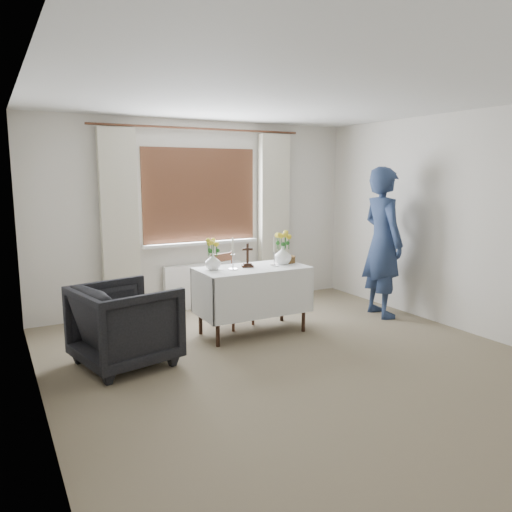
{
  "coord_description": "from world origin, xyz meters",
  "views": [
    {
      "loc": [
        -2.53,
        -3.77,
        1.8
      ],
      "look_at": [
        -0.01,
        0.9,
        0.93
      ],
      "focal_mm": 35.0,
      "sensor_mm": 36.0,
      "label": 1
    }
  ],
  "objects": [
    {
      "name": "wicker_basket",
      "position": [
        0.56,
        1.19,
        0.8
      ],
      "size": [
        0.23,
        0.23,
        0.08
      ],
      "primitive_type": "cylinder",
      "rotation": [
        0.0,
        0.0,
        -0.17
      ],
      "color": "brown",
      "rests_on": "altar_table"
    },
    {
      "name": "armchair",
      "position": [
        -1.45,
        0.82,
        0.39
      ],
      "size": [
        1.03,
        1.01,
        0.78
      ],
      "primitive_type": "imported",
      "rotation": [
        0.0,
        0.0,
        1.79
      ],
      "color": "black",
      "rests_on": "ground"
    },
    {
      "name": "radiator",
      "position": [
        0.0,
        2.42,
        0.3
      ],
      "size": [
        1.1,
        0.1,
        0.6
      ],
      "primitive_type": "cube",
      "color": "white",
      "rests_on": "ground"
    },
    {
      "name": "candlestick_left",
      "position": [
        -0.19,
        1.09,
        0.94
      ],
      "size": [
        0.12,
        0.12,
        0.35
      ],
      "primitive_type": null,
      "rotation": [
        0.0,
        0.0,
        0.22
      ],
      "color": "white",
      "rests_on": "altar_table"
    },
    {
      "name": "person",
      "position": [
        1.85,
        0.97,
        0.95
      ],
      "size": [
        0.55,
        0.75,
        1.89
      ],
      "primitive_type": "imported",
      "rotation": [
        0.0,
        0.0,
        1.42
      ],
      "color": "navy",
      "rests_on": "ground"
    },
    {
      "name": "flower_vase_right",
      "position": [
        0.46,
        1.11,
        0.87
      ],
      "size": [
        0.21,
        0.21,
        0.21
      ],
      "primitive_type": "imported",
      "rotation": [
        0.0,
        0.0,
        0.03
      ],
      "color": "white",
      "rests_on": "altar_table"
    },
    {
      "name": "flower_vase_left",
      "position": [
        -0.39,
        1.19,
        0.85
      ],
      "size": [
        0.22,
        0.22,
        0.18
      ],
      "primitive_type": "imported",
      "rotation": [
        0.0,
        0.0,
        -0.32
      ],
      "color": "white",
      "rests_on": "altar_table"
    },
    {
      "name": "wooden_chair",
      "position": [
        -0.01,
        1.47,
        0.43
      ],
      "size": [
        0.51,
        0.51,
        0.87
      ],
      "primitive_type": null,
      "rotation": [
        0.0,
        0.0,
        0.35
      ],
      "color": "#54301D",
      "rests_on": "ground"
    },
    {
      "name": "ground",
      "position": [
        0.0,
        0.0,
        0.0
      ],
      "size": [
        5.0,
        5.0,
        0.0
      ],
      "primitive_type": "plane",
      "color": "#826F5A",
      "rests_on": "ground"
    },
    {
      "name": "wooden_cross",
      "position": [
        0.02,
        1.14,
        0.9
      ],
      "size": [
        0.15,
        0.13,
        0.27
      ],
      "primitive_type": null,
      "rotation": [
        0.0,
        0.0,
        -0.32
      ],
      "color": "black",
      "rests_on": "altar_table"
    },
    {
      "name": "altar_table",
      "position": [
        0.06,
        1.1,
        0.38
      ],
      "size": [
        1.24,
        0.64,
        0.76
      ],
      "primitive_type": "cube",
      "color": "white",
      "rests_on": "ground"
    },
    {
      "name": "candlestick_right",
      "position": [
        0.32,
        1.06,
        0.93
      ],
      "size": [
        0.12,
        0.12,
        0.33
      ],
      "primitive_type": null,
      "rotation": [
        0.0,
        0.0,
        0.36
      ],
      "color": "white",
      "rests_on": "altar_table"
    }
  ]
}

